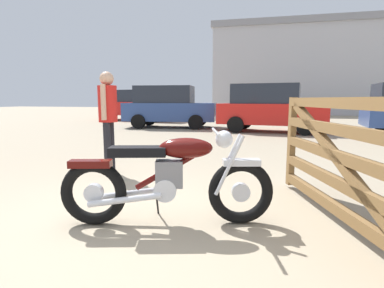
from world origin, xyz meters
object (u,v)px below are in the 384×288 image
Objects in this scene: bystander at (108,112)px; silver_sedan_mid at (169,106)px; timber_gate at (354,158)px; white_estate_far at (143,104)px; dark_sedan_left at (270,107)px; vintage_motorcycle at (169,179)px.

silver_sedan_mid reaches higher than bystander.
white_estate_far is (-8.01, 13.47, 0.24)m from timber_gate.
dark_sedan_left is at bearing -12.77° from timber_gate.
white_estate_far is at bearing -79.75° from bystander.
vintage_motorcycle is 0.50× the size of dark_sedan_left.
silver_sedan_mid is (-3.50, 9.98, 0.47)m from vintage_motorcycle.
timber_gate is at bearing -8.32° from vintage_motorcycle.
silver_sedan_mid is at bearing 93.17° from vintage_motorcycle.
vintage_motorcycle is at bearing 122.56° from bystander.
dark_sedan_left reaches higher than timber_gate.
timber_gate is 11.04m from silver_sedan_mid.
dark_sedan_left is 4.34m from silver_sedan_mid.
bystander reaches higher than vintage_motorcycle.
dark_sedan_left is at bearing 69.04° from vintage_motorcycle.
bystander is at bearing -84.40° from silver_sedan_mid.
bystander is at bearing -102.10° from dark_sedan_left.
timber_gate is 0.50× the size of white_estate_far.
vintage_motorcycle is 0.41× the size of white_estate_far.
vintage_motorcycle is at bearing 79.39° from timber_gate.
dark_sedan_left is at bearing -118.91° from bystander.
dark_sedan_left is (0.77, 9.24, 0.47)m from vintage_motorcycle.
vintage_motorcycle is 2.43m from bystander.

